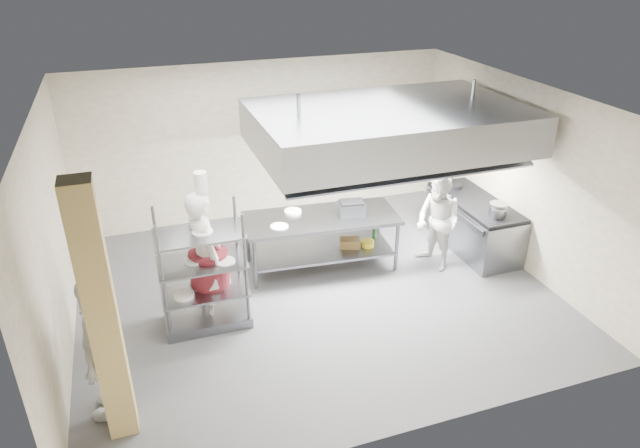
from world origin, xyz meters
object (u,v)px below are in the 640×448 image
object	(u,v)px
island	(321,241)
griddle	(352,208)
cooking_range	(472,225)
chef_head	(205,257)
stockpot	(498,209)
chef_line	(438,222)
chef_plating	(102,347)
pass_rack	(203,269)

from	to	relation	value
island	griddle	xyz separation A→B (m)	(0.50, -0.07, 0.56)
cooking_range	chef_head	xyz separation A→B (m)	(-4.72, -0.58, 0.56)
chef_head	griddle	xyz separation A→B (m)	(2.48, 0.74, 0.03)
griddle	stockpot	distance (m)	2.37
cooking_range	chef_head	distance (m)	4.79
island	cooking_range	xyz separation A→B (m)	(2.73, -0.23, -0.04)
cooking_range	chef_line	size ratio (longest dim) A/B	1.22
griddle	chef_plating	bearing A→B (deg)	-140.49
chef_head	chef_line	bearing A→B (deg)	-101.91
pass_rack	chef_head	size ratio (longest dim) A/B	0.90
island	chef_plating	size ratio (longest dim) A/B	1.37
pass_rack	chef_line	world-z (taller)	pass_rack
chef_plating	stockpot	distance (m)	6.26
cooking_range	chef_plating	xyz separation A→B (m)	(-6.08, -2.06, 0.48)
cooking_range	chef_line	xyz separation A→B (m)	(-0.95, -0.39, 0.40)
island	chef_plating	world-z (taller)	chef_plating
cooking_range	island	bearing A→B (deg)	175.15
griddle	chef_head	bearing A→B (deg)	-153.83
pass_rack	cooking_range	xyz separation A→B (m)	(4.78, 0.74, -0.46)
chef_line	stockpot	bearing A→B (deg)	63.18
chef_line	griddle	distance (m)	1.41
island	chef_line	bearing A→B (deg)	-14.12
pass_rack	chef_plating	xyz separation A→B (m)	(-1.30, -1.32, 0.02)
cooking_range	chef_plating	world-z (taller)	chef_plating
cooking_range	stockpot	bearing A→B (deg)	-89.37
chef_line	cooking_range	bearing A→B (deg)	98.64
chef_head	chef_plating	distance (m)	2.01
island	pass_rack	distance (m)	2.31
griddle	stockpot	size ratio (longest dim) A/B	1.45
island	griddle	world-z (taller)	griddle
griddle	stockpot	bearing A→B (deg)	-9.53
chef_line	pass_rack	bearing A→B (deg)	-98.50
pass_rack	griddle	distance (m)	2.70
island	cooking_range	distance (m)	2.74
chef_line	chef_plating	distance (m)	5.40
chef_head	cooking_range	bearing A→B (deg)	-97.80
island	cooking_range	bearing A→B (deg)	0.25
pass_rack	chef_head	world-z (taller)	chef_head
chef_head	chef_line	size ratio (longest dim) A/B	1.20
griddle	island	bearing A→B (deg)	-178.65
island	chef_line	world-z (taller)	chef_line
chef_line	chef_head	bearing A→B (deg)	-100.78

